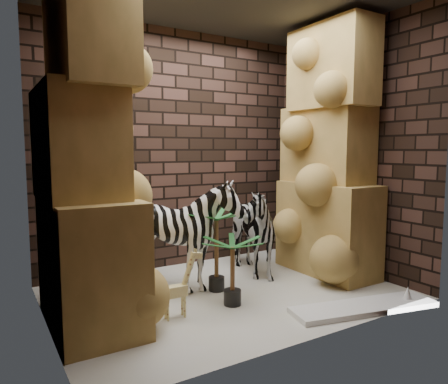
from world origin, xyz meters
TOP-DOWN VIEW (x-y plane):
  - floor at (0.00, 0.00)m, footprint 3.50×3.50m
  - wall_back at (0.00, 1.25)m, footprint 3.50×0.00m
  - wall_front at (0.00, -1.25)m, footprint 3.50×0.00m
  - wall_left at (-1.75, 0.00)m, footprint 0.00×3.00m
  - wall_right at (1.75, 0.00)m, footprint 0.00×3.00m
  - rock_pillar_left at (-1.40, 0.00)m, footprint 0.68×1.30m
  - rock_pillar_right at (1.42, 0.00)m, footprint 0.58×1.25m
  - zebra_right at (0.55, 0.49)m, footprint 0.74×1.14m
  - zebra_left at (-0.35, 0.31)m, footprint 1.14×1.33m
  - giraffe_toy at (-0.74, -0.30)m, footprint 0.33×0.12m
  - palm_front at (-0.06, 0.13)m, footprint 0.36×0.36m
  - palm_back at (-0.13, -0.30)m, footprint 0.36×0.36m
  - surfboard at (0.87, -1.05)m, footprint 1.48×0.66m

SIDE VIEW (x-z plane):
  - floor at x=0.00m, z-range 0.00..0.00m
  - surfboard at x=0.87m, z-range 0.00..0.05m
  - giraffe_toy at x=-0.74m, z-range 0.00..0.63m
  - palm_back at x=-0.13m, z-range 0.00..0.67m
  - palm_front at x=-0.06m, z-range 0.00..0.88m
  - zebra_left at x=-0.35m, z-range 0.00..1.09m
  - zebra_right at x=0.55m, z-range 0.00..1.25m
  - wall_back at x=0.00m, z-range -0.25..3.25m
  - wall_front at x=0.00m, z-range -0.25..3.25m
  - wall_left at x=-1.75m, z-range 0.00..3.00m
  - wall_right at x=1.75m, z-range 0.00..3.00m
  - rock_pillar_left at x=-1.40m, z-range 0.00..3.00m
  - rock_pillar_right at x=1.42m, z-range 0.00..3.00m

